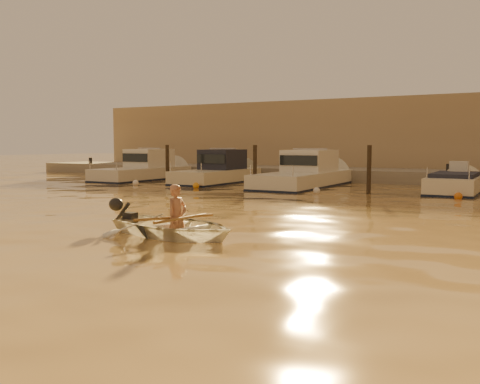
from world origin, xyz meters
The scene contains 19 objects.
ground_plane centered at (0.00, 0.00, 0.00)m, with size 160.00×160.00×0.00m, color olive.
dinghy centered at (-1.12, 1.63, 0.22)m, with size 2.31×3.24×0.67m, color white.
person centered at (-1.02, 1.62, 0.43)m, with size 0.53×0.35×1.46m, color #9C654E.
outboard_motor centered at (-2.60, 1.86, 0.28)m, with size 0.90×0.40×0.70m, color black, non-canonical shape.
oar_port centered at (-0.87, 1.59, 0.42)m, with size 0.06×0.06×2.10m, color brown.
oar_starboard centered at (-1.07, 1.63, 0.42)m, with size 0.06×0.06×2.10m, color brown.
moored_boat_0 centered at (-13.97, 16.00, 0.62)m, with size 2.31×7.34×1.75m, color silver, non-canonical shape.
moored_boat_1 centered at (-8.94, 16.00, 0.62)m, with size 2.24×6.68×1.75m, color beige, non-canonical shape.
moored_boat_2 centered at (-3.99, 16.00, 0.62)m, with size 2.48×8.25×1.75m, color silver, non-canonical shape.
moored_boat_3 centered at (2.86, 16.00, 0.22)m, with size 1.89×5.53×0.95m, color beige, non-canonical shape.
piling_0 centered at (-10.50, 13.80, 0.90)m, with size 0.18×0.18×2.20m, color #2D2319.
piling_1 centered at (-5.50, 13.80, 0.90)m, with size 0.18×0.18×2.20m, color #2D2319.
piling_2 centered at (-0.20, 13.80, 0.90)m, with size 0.18×0.18×2.20m, color #2D2319.
fender_a centered at (-11.73, 12.78, 0.10)m, with size 0.30×0.30×0.30m, color white.
fender_b centered at (-8.10, 12.81, 0.10)m, with size 0.30×0.30×0.30m, color orange.
fender_c centered at (-2.13, 12.92, 0.10)m, with size 0.30×0.30×0.30m, color silver.
fender_d centered at (3.31, 13.34, 0.10)m, with size 0.30×0.30×0.30m, color orange.
quay centered at (0.00, 21.50, 0.15)m, with size 52.00×4.00×1.00m, color gray.
waterfront_building centered at (0.00, 27.00, 2.40)m, with size 46.00×7.00×4.80m, color #9E8466.
Camera 1 is at (5.94, -7.90, 2.05)m, focal length 40.00 mm.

